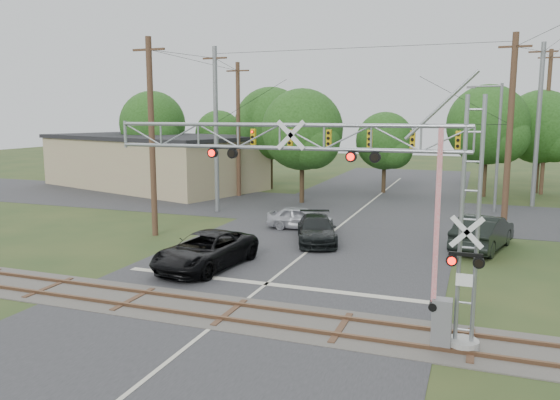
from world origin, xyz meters
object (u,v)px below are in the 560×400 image
(pickup_black, at_px, (206,250))
(crossing_gantry, at_px, (349,189))
(commercial_building, at_px, (152,161))
(streetlight, at_px, (496,141))
(car_dark, at_px, (317,229))
(sedan_silver, at_px, (301,218))
(traffic_signal_span, at_px, (363,134))

(pickup_black, bearing_deg, crossing_gantry, -27.41)
(commercial_building, xyz_separation_m, streetlight, (30.32, -3.50, 2.56))
(crossing_gantry, bearing_deg, car_dark, 110.67)
(commercial_building, distance_m, streetlight, 30.63)
(streetlight, bearing_deg, commercial_building, 173.41)
(crossing_gantry, height_order, streetlight, streetlight)
(sedan_silver, relative_size, streetlight, 0.45)
(crossing_gantry, xyz_separation_m, car_dark, (-4.41, 11.69, -3.95))
(traffic_signal_span, distance_m, car_dark, 8.38)
(pickup_black, bearing_deg, sedan_silver, 87.97)
(pickup_black, height_order, sedan_silver, pickup_black)
(crossing_gantry, distance_m, car_dark, 13.11)
(pickup_black, height_order, commercial_building, commercial_building)
(pickup_black, bearing_deg, streetlight, 64.24)
(crossing_gantry, distance_m, pickup_black, 10.12)
(commercial_building, bearing_deg, crossing_gantry, -30.46)
(sedan_silver, bearing_deg, crossing_gantry, -160.84)
(traffic_signal_span, distance_m, commercial_building, 24.65)
(car_dark, bearing_deg, sedan_silver, 102.73)
(sedan_silver, height_order, commercial_building, commercial_building)
(crossing_gantry, xyz_separation_m, sedan_silver, (-6.31, 14.74, -3.99))
(car_dark, xyz_separation_m, sedan_silver, (-1.90, 3.05, -0.03))
(pickup_black, relative_size, commercial_building, 0.25)
(pickup_black, xyz_separation_m, streetlight, (12.45, 19.65, 4.23))
(pickup_black, height_order, streetlight, streetlight)
(pickup_black, distance_m, streetlight, 23.65)
(traffic_signal_span, relative_size, pickup_black, 3.34)
(traffic_signal_span, height_order, sedan_silver, traffic_signal_span)
(traffic_signal_span, bearing_deg, crossing_gantry, -79.69)
(traffic_signal_span, distance_m, sedan_silver, 6.85)
(crossing_gantry, relative_size, car_dark, 2.44)
(car_dark, distance_m, streetlight, 16.60)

